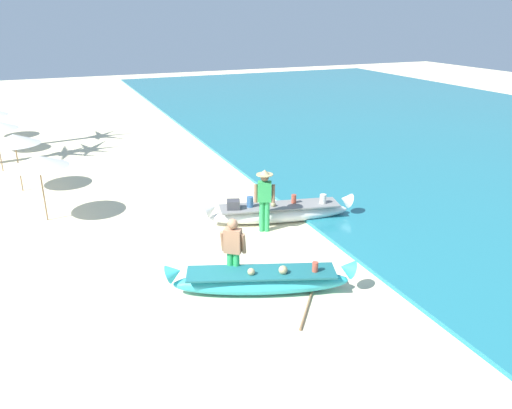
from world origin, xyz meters
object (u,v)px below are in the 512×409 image
Objects in this scene: boat_white_midground at (279,212)px; person_tourist_customer at (233,249)px; boat_cyan_foreground at (261,281)px; person_vendor_hatted at (265,196)px; paddle at (309,300)px.

person_tourist_customer reaches higher than boat_white_midground.
person_tourist_customer is at bearing 130.76° from boat_cyan_foreground.
person_tourist_customer is at bearing -126.78° from person_vendor_hatted.
person_tourist_customer is at bearing -130.61° from boat_white_midground.
person_vendor_hatted is at bearing 81.05° from paddle.
paddle is at bearing -106.65° from boat_white_midground.
paddle is at bearing -98.95° from person_vendor_hatted.
boat_white_midground is 1.07m from person_vendor_hatted.
boat_cyan_foreground is 1.08m from paddle.
boat_cyan_foreground is 2.25× the size of person_vendor_hatted.
boat_cyan_foreground is at bearing 136.62° from paddle.
person_vendor_hatted is at bearing -145.24° from boat_white_midground.
boat_white_midground is 2.75× the size of person_tourist_customer.
person_vendor_hatted reaches higher than paddle.
boat_white_midground is 2.98× the size of paddle.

